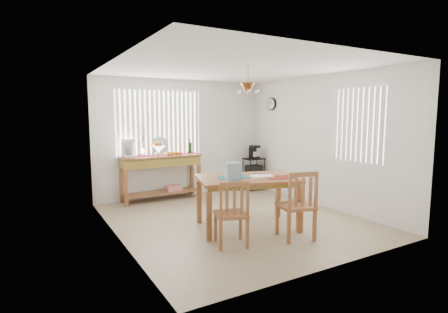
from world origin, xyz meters
TOP-DOWN VIEW (x-y plane):
  - ground at (0.00, 0.00)m, footprint 4.00×4.50m
  - room_shell at (0.00, 0.02)m, footprint 4.20×4.70m
  - sideboard at (-0.62, 1.99)m, footprint 1.72×0.49m
  - sideboard_items at (-0.89, 2.00)m, footprint 1.64×0.41m
  - wire_cart at (1.70, 1.87)m, footprint 0.46×0.37m
  - cart_items at (1.70, 1.87)m, footprint 0.18×0.22m
  - dining_table at (-0.07, -0.49)m, footprint 1.78×1.40m
  - table_items at (-0.25, -0.57)m, footprint 1.18×0.87m
  - chair_left at (-0.70, -1.05)m, footprint 0.54×0.54m
  - chair_right at (0.28, -1.30)m, footprint 0.58×0.58m

SIDE VIEW (x-z plane):
  - ground at x=0.00m, z-range -0.01..0.00m
  - chair_left at x=-0.70m, z-range -0.01..0.93m
  - wire_cart at x=1.70m, z-range 0.08..0.85m
  - chair_right at x=0.28m, z-range -0.01..1.02m
  - sideboard at x=-0.62m, z-range 0.24..1.21m
  - dining_table at x=-0.07m, z-range 0.32..1.16m
  - cart_items at x=1.70m, z-range 0.76..1.08m
  - table_items at x=-0.25m, z-range 0.80..1.07m
  - sideboard_items at x=-0.89m, z-range 0.75..1.49m
  - room_shell at x=0.00m, z-range 0.34..3.04m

